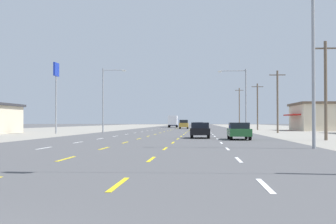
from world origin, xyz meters
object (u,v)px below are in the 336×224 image
object	(u,v)px
streetlight_right_row_0	(307,54)
streetlight_left_row_1	(105,96)
suv_center_turn_midfar	(184,124)
box_truck_inner_left_far	(173,121)
sedan_inner_right_near	(200,130)
pole_sign_left_row_1	(56,81)
streetlight_right_row_1	(243,95)
sedan_inner_right_mid	(198,126)
sedan_far_right_nearest	(239,131)

from	to	relation	value
streetlight_right_row_0	streetlight_left_row_1	world-z (taller)	streetlight_right_row_0
suv_center_turn_midfar	box_truck_inner_left_far	bearing A→B (deg)	99.28
box_truck_inner_left_far	streetlight_left_row_1	bearing A→B (deg)	-95.82
sedan_inner_right_near	box_truck_inner_left_far	size ratio (longest dim) A/B	0.62
pole_sign_left_row_1	streetlight_right_row_0	bearing A→B (deg)	-52.19
box_truck_inner_left_far	streetlight_right_row_1	distance (m)	62.18
pole_sign_left_row_1	streetlight_left_row_1	world-z (taller)	streetlight_left_row_1
streetlight_left_row_1	sedan_inner_right_near	bearing A→B (deg)	-58.25
sedan_inner_right_mid	suv_center_turn_midfar	bearing A→B (deg)	97.98
streetlight_right_row_0	suv_center_turn_midfar	bearing A→B (deg)	97.23
box_truck_inner_left_far	streetlight_right_row_0	distance (m)	100.33
sedan_inner_right_near	pole_sign_left_row_1	size ratio (longest dim) A/B	0.49
suv_center_turn_midfar	box_truck_inner_left_far	world-z (taller)	box_truck_inner_left_far
sedan_far_right_nearest	streetlight_right_row_1	world-z (taller)	streetlight_right_row_1
streetlight_right_row_1	streetlight_left_row_1	bearing A→B (deg)	180.00
sedan_inner_right_mid	streetlight_right_row_0	size ratio (longest dim) A/B	0.48
sedan_inner_right_mid	streetlight_left_row_1	size ratio (longest dim) A/B	0.49
box_truck_inner_left_far	streetlight_right_row_1	xyz separation A→B (m)	(13.37, -60.63, 3.39)
sedan_inner_right_near	streetlight_right_row_0	bearing A→B (deg)	-70.15
sedan_inner_right_mid	streetlight_left_row_1	world-z (taller)	streetlight_left_row_1
suv_center_turn_midfar	box_truck_inner_left_far	distance (m)	23.40
sedan_inner_right_near	box_truck_inner_left_far	bearing A→B (deg)	95.10
streetlight_right_row_1	sedan_inner_right_near	bearing A→B (deg)	-105.32
pole_sign_left_row_1	streetlight_left_row_1	bearing A→B (deg)	55.11
box_truck_inner_left_far	streetlight_left_row_1	world-z (taller)	streetlight_left_row_1
sedan_inner_right_mid	streetlight_right_row_1	xyz separation A→B (m)	(6.34, -14.27, 4.47)
pole_sign_left_row_1	suv_center_turn_midfar	bearing A→B (deg)	71.55
sedan_inner_right_near	box_truck_inner_left_far	xyz separation A→B (m)	(-7.37, 82.53, 1.08)
sedan_inner_right_near	sedan_inner_right_mid	world-z (taller)	same
suv_center_turn_midfar	streetlight_right_row_0	xyz separation A→B (m)	(9.68, -76.28, 4.33)
streetlight_right_row_0	sedan_far_right_nearest	bearing A→B (deg)	101.78
sedan_inner_right_near	streetlight_right_row_1	distance (m)	23.14
sedan_far_right_nearest	streetlight_right_row_0	world-z (taller)	streetlight_right_row_0
pole_sign_left_row_1	streetlight_left_row_1	distance (m)	8.76
sedan_inner_right_near	sedan_inner_right_mid	xyz separation A→B (m)	(-0.34, 36.17, 0.00)
streetlight_left_row_1	pole_sign_left_row_1	bearing A→B (deg)	-124.89
sedan_inner_right_near	suv_center_turn_midfar	size ratio (longest dim) A/B	0.92
suv_center_turn_midfar	streetlight_right_row_1	world-z (taller)	streetlight_right_row_1
sedan_inner_right_mid	suv_center_turn_midfar	distance (m)	23.50
sedan_inner_right_near	streetlight_right_row_1	bearing A→B (deg)	74.68
box_truck_inner_left_far	pole_sign_left_row_1	size ratio (longest dim) A/B	0.79
sedan_inner_right_mid	sedan_inner_right_near	bearing A→B (deg)	-89.46
streetlight_right_row_0	streetlight_right_row_1	size ratio (longest dim) A/B	1.04
pole_sign_left_row_1	streetlight_right_row_1	xyz separation A→B (m)	(24.49, 7.08, -1.55)
sedan_far_right_nearest	suv_center_turn_midfar	bearing A→B (deg)	96.26
suv_center_turn_midfar	box_truck_inner_left_far	size ratio (longest dim) A/B	0.68
suv_center_turn_midfar	pole_sign_left_row_1	xyz separation A→B (m)	(-14.88, -44.62, 5.75)
pole_sign_left_row_1	streetlight_right_row_0	world-z (taller)	streetlight_right_row_0
suv_center_turn_midfar	pole_sign_left_row_1	world-z (taller)	pole_sign_left_row_1
sedan_inner_right_mid	box_truck_inner_left_far	bearing A→B (deg)	98.63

